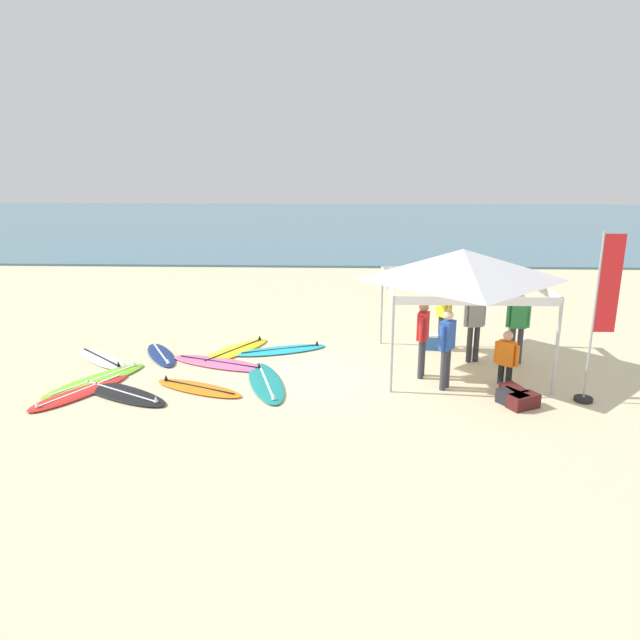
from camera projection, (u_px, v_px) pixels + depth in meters
name	position (u px, v px, depth m)	size (l,w,h in m)	color
ground_plane	(325.00, 376.00, 13.20)	(80.00, 80.00, 0.00)	beige
sea	(337.00, 223.00, 43.46)	(80.00, 36.00, 0.10)	teal
canopy_tent	(462.00, 265.00, 13.24)	(3.45, 3.45, 2.75)	#B7B7BC
surfboard_pink	(220.00, 363.00, 13.94)	(2.66, 1.56, 0.19)	pink
surfboard_lime	(96.00, 380.00, 12.86)	(1.92, 2.55, 0.19)	#7AD12D
surfboard_orange	(198.00, 388.00, 12.43)	(2.16, 1.38, 0.19)	orange
surfboard_white	(101.00, 359.00, 14.25)	(2.00, 1.91, 0.19)	white
surfboard_cyan	(281.00, 350.00, 14.89)	(2.43, 1.45, 0.19)	#23B2CC
surfboard_yellow	(234.00, 351.00, 14.82)	(1.86, 2.44, 0.19)	yellow
surfboard_navy	(161.00, 355.00, 14.52)	(1.41, 1.99, 0.19)	navy
surfboard_red	(81.00, 392.00, 12.24)	(1.73, 2.44, 0.19)	red
surfboard_teal	(266.00, 382.00, 12.74)	(1.33, 2.61, 0.19)	#19847F
surfboard_black	(120.00, 393.00, 12.19)	(2.58, 1.89, 0.19)	black
person_grey	(474.00, 322.00, 13.89)	(0.53, 0.31, 1.71)	#2D2D33
person_red	(423.00, 334.00, 12.90)	(0.31, 0.53, 1.71)	#383842
person_blue	(447.00, 344.00, 12.24)	(0.39, 0.47, 1.71)	#383842
person_yellow	(444.00, 312.00, 14.77)	(0.35, 0.50, 1.71)	#2D2D33
person_green	(518.00, 323.00, 13.78)	(0.55, 0.24, 1.71)	#383842
person_orange	(506.00, 356.00, 12.55)	(0.45, 0.40, 1.20)	black
banner_flag	(599.00, 326.00, 11.44)	(0.60, 0.36, 3.40)	#99999E
gear_bag_near_tent	(514.00, 393.00, 11.88)	(0.60, 0.32, 0.28)	#4C1919
gear_bag_by_pole	(523.00, 401.00, 11.50)	(0.60, 0.32, 0.28)	#4C1919
gear_bag_on_sand	(513.00, 399.00, 11.62)	(0.60, 0.32, 0.28)	#232328
cooler_box	(432.00, 341.00, 15.07)	(0.50, 0.36, 0.39)	#2D60B7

